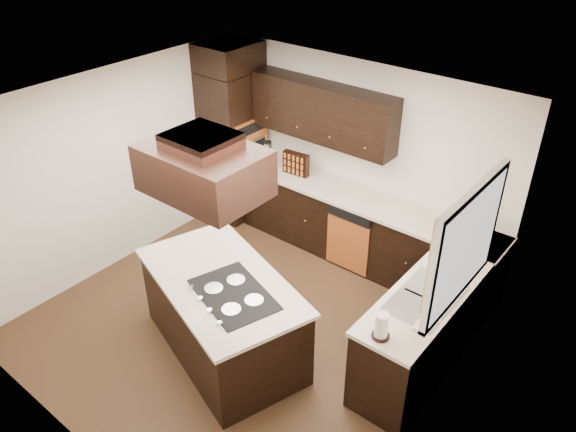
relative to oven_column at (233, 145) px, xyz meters
The scene contains 30 objects.
floor 2.68m from the oven_column, 43.85° to the right, with size 4.20×4.20×0.02m, color brown.
ceiling 2.86m from the oven_column, 43.85° to the right, with size 4.20×4.20×0.02m, color white.
wall_back 1.83m from the oven_column, 12.85° to the left, with size 4.20×0.02×2.50m, color white.
wall_front 4.21m from the oven_column, 65.05° to the right, with size 4.20×0.02×2.50m, color white.
wall_left 1.75m from the oven_column, 101.12° to the right, with size 0.02×4.20×2.50m, color white.
wall_right 4.25m from the oven_column, 23.70° to the right, with size 0.02×4.20×2.50m, color white.
oven_column is the anchor object (origin of this frame).
wall_oven_face 0.36m from the oven_column, ahead, with size 0.05×0.62×0.78m, color #B95A26.
base_cabinets_back 1.92m from the oven_column, ahead, with size 2.93×0.60×0.88m, color black.
base_cabinets_right 3.72m from the oven_column, 12.69° to the right, with size 0.60×2.40×0.88m, color black.
countertop_back 1.82m from the oven_column, ahead, with size 2.93×0.63×0.04m, color beige.
countertop_right 3.65m from the oven_column, 12.74° to the right, with size 0.63×2.40×0.04m, color beige.
upper_cabinets 1.56m from the oven_column, ahead, with size 2.00×0.34×0.72m, color black.
dishwasher_front 2.21m from the oven_column, ahead, with size 0.60×0.05×0.72m, color #B95A26.
window_frame 4.06m from the oven_column, 16.72° to the right, with size 0.06×1.32×1.12m, color white.
window_pane 4.08m from the oven_column, 16.61° to the right, with size 0.00×1.20×1.00m, color white.
curtain_left 4.15m from the oven_column, 22.59° to the right, with size 0.02×0.34×0.90m, color #F5E8B1.
curtain_right 3.91m from the oven_column, 10.99° to the right, with size 0.02×0.34×0.90m, color #F5E8B1.
sink_rim 3.76m from the oven_column, 17.90° to the right, with size 0.52×0.84×0.01m, color silver.
island 2.92m from the oven_column, 49.10° to the right, with size 1.84×1.00×0.88m, color black.
island_top 2.86m from the oven_column, 49.10° to the right, with size 1.90×1.07×0.04m, color beige.
cooktop 3.10m from the oven_column, 46.48° to the right, with size 0.87×0.58×0.01m, color black.
range_hood 3.13m from the oven_column, 50.26° to the right, with size 1.05×0.72×0.42m, color black.
hood_duct 3.24m from the oven_column, 50.26° to the right, with size 0.55×0.50×0.13m, color black.
blender_base 0.65m from the oven_column, ahead, with size 0.15×0.15×0.10m, color silver.
blender_pitcher 0.65m from the oven_column, ahead, with size 0.13×0.13×0.26m, color silver.
spice_rack 1.06m from the oven_column, ahead, with size 0.37×0.09×0.30m, color black.
mixing_bowl 0.42m from the oven_column, ahead, with size 0.29×0.29×0.07m, color white.
soap_bottle 3.55m from the oven_column, ahead, with size 0.08×0.09×0.19m, color white.
paper_towel 3.97m from the oven_column, 27.97° to the right, with size 0.12×0.12×0.25m, color white.
Camera 1 is at (3.35, -3.43, 4.35)m, focal length 35.00 mm.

